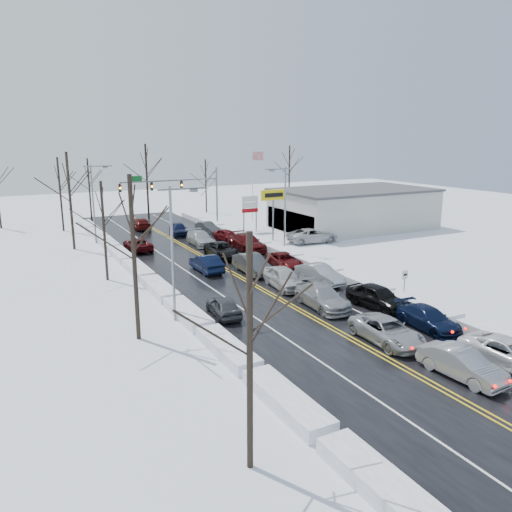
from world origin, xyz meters
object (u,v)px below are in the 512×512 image
tires_plus_sign (273,198)px  dealership_building (353,209)px  flagpole (253,180)px  oncoming_car_0 (206,272)px  traffic_signal_mast (181,188)px

tires_plus_sign → dealership_building: (13.48, 2.01, -2.34)m
flagpole → oncoming_car_0: (-17.07, -23.45, -5.93)m
tires_plus_sign → flagpole: size_ratio=0.60×
tires_plus_sign → dealership_building: tires_plus_sign is taller
traffic_signal_mast → dealership_building: (20.53, -9.99, -2.82)m
traffic_signal_mast → oncoming_car_0: 22.77m
dealership_building → oncoming_car_0: dealership_building is taller
traffic_signal_mast → flagpole: 11.90m
tires_plus_sign → traffic_signal_mast: bearing=120.5°
traffic_signal_mast → flagpole: bearing=9.7°
flagpole → traffic_signal_mast: bearing=-170.3°
flagpole → dealership_building: bearing=-53.7°
tires_plus_sign → dealership_building: bearing=8.5°
flagpole → dealership_building: flagpole is taller
dealership_building → flagpole: bearing=126.3°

